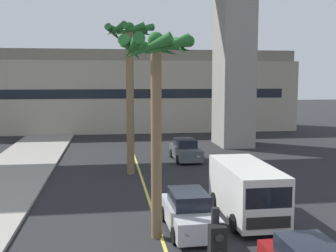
{
  "coord_description": "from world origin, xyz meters",
  "views": [
    {
      "loc": [
        -1.9,
        0.53,
        6.07
      ],
      "look_at": [
        0.0,
        14.0,
        4.5
      ],
      "focal_mm": 44.85,
      "sensor_mm": 36.0,
      "label": 1
    }
  ],
  "objects_px": {
    "car_queue_second": "(185,150)",
    "palm_tree_mid_median": "(156,72)",
    "palm_tree_near_median": "(130,61)",
    "delivery_van": "(246,190)",
    "car_queue_third": "(189,213)"
  },
  "relations": [
    {
      "from": "car_queue_second",
      "to": "delivery_van",
      "type": "bearing_deg",
      "value": -88.99
    },
    {
      "from": "car_queue_second",
      "to": "palm_tree_mid_median",
      "type": "bearing_deg",
      "value": -104.51
    },
    {
      "from": "palm_tree_mid_median",
      "to": "delivery_van",
      "type": "bearing_deg",
      "value": 20.99
    },
    {
      "from": "car_queue_third",
      "to": "delivery_van",
      "type": "relative_size",
      "value": 0.79
    },
    {
      "from": "delivery_van",
      "to": "car_queue_third",
      "type": "bearing_deg",
      "value": -159.7
    },
    {
      "from": "palm_tree_mid_median",
      "to": "car_queue_second",
      "type": "bearing_deg",
      "value": 75.49
    },
    {
      "from": "car_queue_second",
      "to": "palm_tree_near_median",
      "type": "bearing_deg",
      "value": -136.7
    },
    {
      "from": "delivery_van",
      "to": "palm_tree_mid_median",
      "type": "xyz_separation_m",
      "value": [
        -4.04,
        -1.55,
        4.98
      ]
    },
    {
      "from": "delivery_van",
      "to": "palm_tree_near_median",
      "type": "relative_size",
      "value": 0.56
    },
    {
      "from": "car_queue_second",
      "to": "delivery_van",
      "type": "xyz_separation_m",
      "value": [
        0.23,
        -13.17,
        0.57
      ]
    },
    {
      "from": "car_queue_second",
      "to": "palm_tree_mid_median",
      "type": "relative_size",
      "value": 0.54
    },
    {
      "from": "palm_tree_near_median",
      "to": "palm_tree_mid_median",
      "type": "relative_size",
      "value": 1.22
    },
    {
      "from": "palm_tree_mid_median",
      "to": "palm_tree_near_median",
      "type": "bearing_deg",
      "value": 92.19
    },
    {
      "from": "car_queue_second",
      "to": "palm_tree_mid_median",
      "type": "distance_m",
      "value": 16.19
    },
    {
      "from": "car_queue_second",
      "to": "car_queue_third",
      "type": "xyz_separation_m",
      "value": [
        -2.45,
        -14.17,
        0.0
      ]
    }
  ]
}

